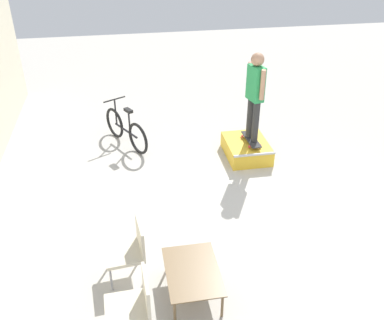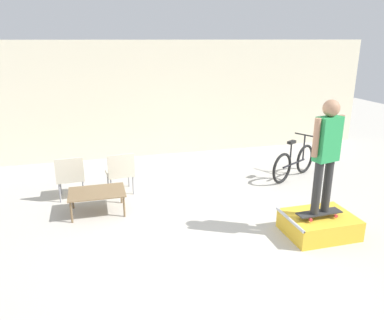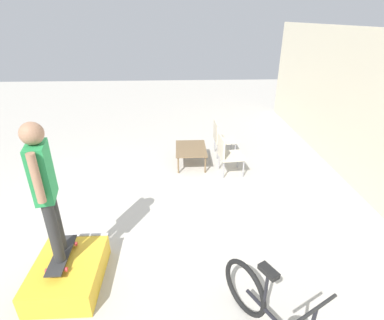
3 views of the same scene
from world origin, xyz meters
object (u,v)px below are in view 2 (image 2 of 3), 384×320
(coffee_table, at_px, (97,194))
(skateboard_on_ramp, at_px, (319,213))
(person_skater, at_px, (327,148))
(skate_ramp_box, at_px, (319,225))
(bicycle, at_px, (294,162))
(patio_chair_right, at_px, (120,171))
(patio_chair_left, at_px, (70,175))

(coffee_table, bearing_deg, skateboard_on_ramp, -28.31)
(person_skater, bearing_deg, skateboard_on_ramp, 76.87)
(skateboard_on_ramp, bearing_deg, skate_ramp_box, 43.92)
(skate_ramp_box, distance_m, bicycle, 2.60)
(skateboard_on_ramp, relative_size, coffee_table, 0.75)
(coffee_table, xyz_separation_m, patio_chair_right, (0.49, 0.78, 0.12))
(person_skater, bearing_deg, skate_ramp_box, 32.98)
(person_skater, distance_m, patio_chair_right, 3.99)
(patio_chair_left, bearing_deg, skateboard_on_ramp, 143.76)
(skate_ramp_box, xyz_separation_m, person_skater, (-0.06, -0.07, 1.31))
(skateboard_on_ramp, relative_size, patio_chair_left, 0.85)
(person_skater, xyz_separation_m, patio_chair_left, (-3.84, 2.59, -0.98))
(skate_ramp_box, height_order, patio_chair_right, patio_chair_right)
(patio_chair_left, xyz_separation_m, patio_chair_right, (0.96, 0.00, 0.00))
(skate_ramp_box, height_order, person_skater, person_skater)
(coffee_table, height_order, patio_chair_left, patio_chair_left)
(person_skater, height_order, bicycle, person_skater)
(skateboard_on_ramp, distance_m, bicycle, 2.68)
(skate_ramp_box, height_order, coffee_table, coffee_table)
(bicycle, bearing_deg, skateboard_on_ramp, -140.47)
(patio_chair_left, bearing_deg, person_skater, 143.76)
(skate_ramp_box, bearing_deg, bicycle, 69.22)
(coffee_table, relative_size, bicycle, 0.68)
(person_skater, bearing_deg, coffee_table, 138.57)
(patio_chair_left, bearing_deg, patio_chair_right, 177.79)
(person_skater, distance_m, coffee_table, 3.97)
(bicycle, bearing_deg, patio_chair_left, 149.96)
(patio_chair_left, relative_size, patio_chair_right, 1.00)
(person_skater, bearing_deg, patio_chair_right, 124.85)
(skateboard_on_ramp, xyz_separation_m, person_skater, (0.00, -0.00, 1.06))
(patio_chair_right, bearing_deg, skateboard_on_ramp, 132.34)
(patio_chair_right, relative_size, bicycle, 0.60)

